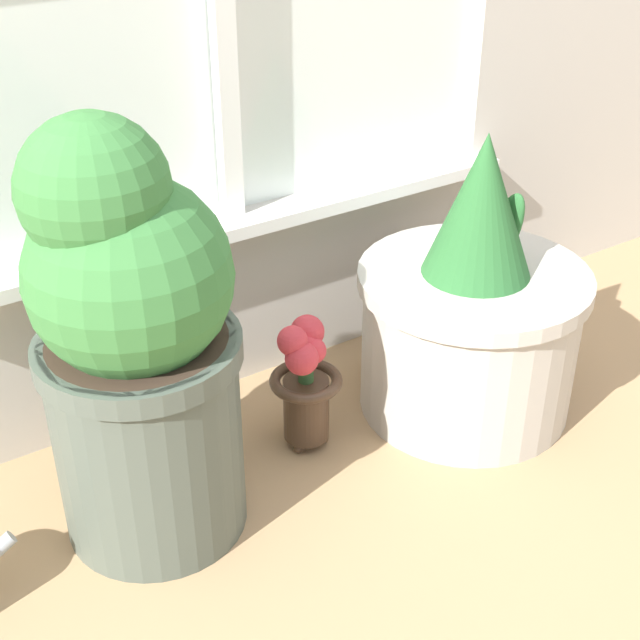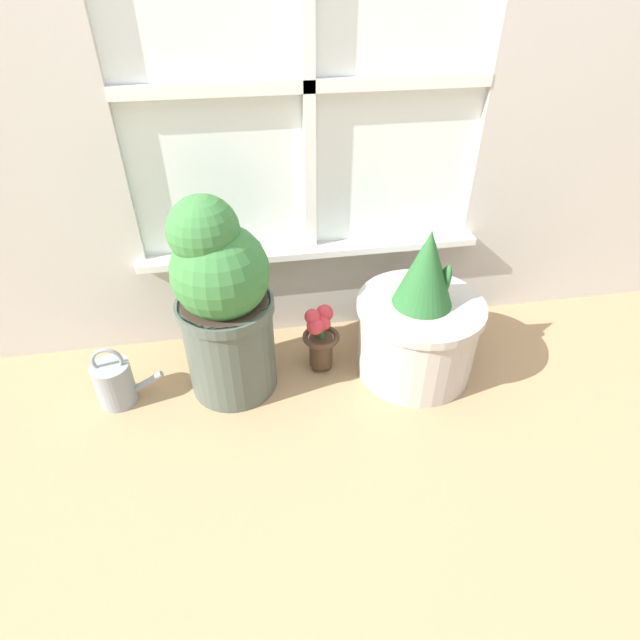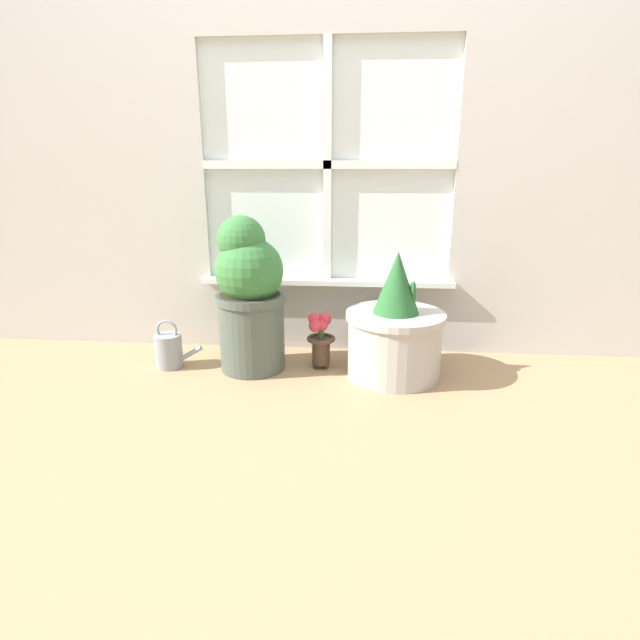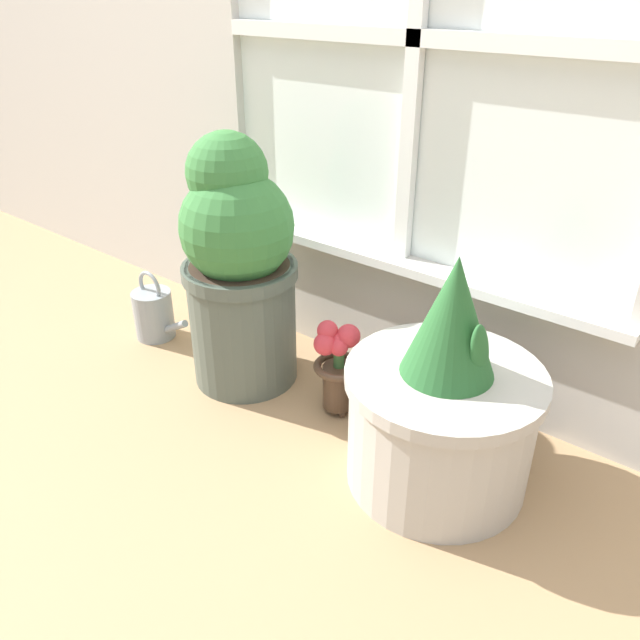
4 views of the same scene
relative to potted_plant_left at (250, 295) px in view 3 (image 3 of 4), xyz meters
name	(u,v)px [view 3 (image 3 of 4)]	position (x,y,z in m)	size (l,w,h in m)	color
ground_plane	(314,409)	(0.30, -0.37, -0.33)	(10.00, 10.00, 0.00)	tan
wall_with_window	(328,57)	(0.30, 0.29, 0.95)	(4.40, 0.10, 2.50)	beige
potted_plant_left	(250,295)	(0.00, 0.00, 0.00)	(0.29, 0.29, 0.65)	#4C564C
potted_plant_right	(395,332)	(0.61, -0.03, -0.13)	(0.40, 0.40, 0.52)	#B7B2A8
flower_vase	(320,337)	(0.29, 0.03, -0.19)	(0.12, 0.12, 0.25)	#473323
watering_can	(169,350)	(-0.36, -0.02, -0.25)	(0.21, 0.12, 0.21)	gray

